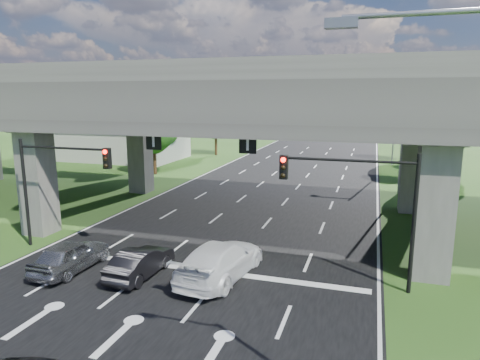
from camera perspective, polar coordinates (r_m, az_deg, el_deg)
The scene contains 18 objects.
ground at distance 18.55m, azimuth -11.32°, elevation -15.60°, with size 160.00×160.00×0.00m, color #254616.
road at distance 27.06m, azimuth -1.12°, elevation -6.62°, with size 18.00×120.00×0.03m, color black.
overpass at distance 27.67m, azimuth 0.15°, elevation 10.42°, with size 80.00×15.00×10.00m.
warehouse at distance 60.43m, azimuth -17.28°, elevation 4.72°, with size 20.00×10.00×4.00m, color #9E9E99.
signal_right at distance 18.83m, azimuth 15.84°, elevation -1.84°, with size 5.76×0.54×6.00m.
signal_left at distance 24.71m, azimuth -23.37°, elevation 0.70°, with size 5.76×0.54×6.00m.
streetlight_near at distance 8.99m, azimuth 29.07°, elevation -6.07°, with size 3.38×0.25×10.00m.
streetlight_far at distance 38.56m, azimuth 20.31°, elevation 6.87°, with size 3.38×0.25×10.00m.
streetlight_beyond at distance 54.52m, azimuth 19.54°, elevation 7.99°, with size 3.38×0.25×10.00m.
tree_left_near at distance 46.23m, azimuth -11.40°, elevation 6.67°, with size 4.50×4.50×7.80m.
tree_left_mid at distance 54.72m, azimuth -10.12°, elevation 6.71°, with size 3.91×3.90×6.76m.
tree_left_far at distance 60.34m, azimuth -3.22°, elevation 8.19°, with size 4.80×4.80×8.32m.
tree_right_near at distance 42.88m, azimuth 23.89°, elevation 5.16°, with size 4.20×4.20×7.28m.
tree_right_mid at distance 51.21m, azimuth 26.24°, elevation 5.44°, with size 3.91×3.90×6.76m.
tree_right_far at distance 58.66m, azimuth 21.26°, elevation 7.05°, with size 4.50×4.50×7.80m.
car_silver at distance 22.28m, azimuth -21.61°, elevation -9.35°, with size 1.76×4.37×1.49m, color gray.
car_dark at distance 20.70m, azimuth -13.11°, elevation -10.62°, with size 1.42×4.08×1.35m, color black.
car_white at distance 19.99m, azimuth -2.61°, elevation -10.61°, with size 2.36×5.81×1.69m, color white.
Camera 1 is at (8.18, -14.43, 8.30)m, focal length 32.00 mm.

